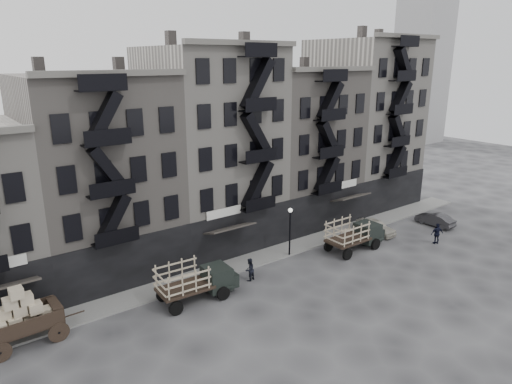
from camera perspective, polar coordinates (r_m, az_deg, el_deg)
ground at (r=35.51m, az=3.25°, el=-10.59°), size 140.00×140.00×0.00m
sidewalk at (r=38.12m, az=-0.41°, el=-8.46°), size 55.00×2.50×0.15m
building_midwest at (r=36.55m, az=-19.04°, el=1.88°), size 10.00×11.35×16.20m
building_center at (r=40.37m, az=-5.58°, el=5.47°), size 10.00×11.35×18.20m
building_mideast at (r=46.43m, az=5.09°, el=5.66°), size 10.00×11.35×16.20m
building_east at (r=53.31m, az=13.28°, el=8.32°), size 10.00×11.35×19.20m
lamp_post at (r=37.99m, az=4.27°, el=-4.17°), size 0.36×0.36×4.28m
wagon at (r=30.32m, az=-27.42°, el=-13.15°), size 4.38×2.45×3.65m
stake_truck_west at (r=32.01m, az=-7.59°, el=-10.67°), size 5.75×2.60×2.83m
stake_truck_east at (r=40.47m, az=12.24°, el=-4.93°), size 5.76×2.43×2.87m
car_east at (r=44.97m, az=14.74°, el=-4.21°), size 1.70×4.07×1.38m
car_far at (r=48.96m, az=21.48°, el=-3.20°), size 1.39×3.88×1.27m
pedestrian_mid at (r=34.62m, az=-0.82°, el=-9.67°), size 1.00×0.86×1.77m
policeman at (r=44.17m, az=21.70°, el=-4.86°), size 1.22×0.93×1.93m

